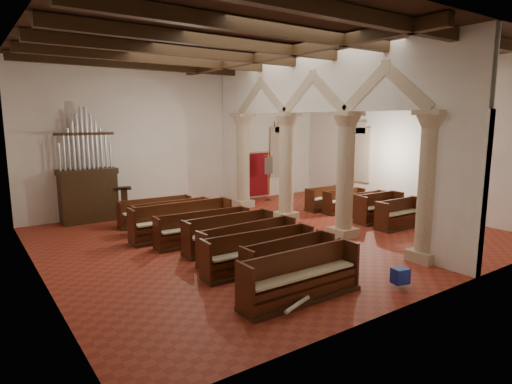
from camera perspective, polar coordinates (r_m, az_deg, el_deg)
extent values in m
plane|color=#9A3821|center=(14.40, 2.17, -5.74)|extent=(14.00, 14.00, 0.00)
plane|color=black|center=(14.05, 2.34, 18.56)|extent=(14.00, 14.00, 0.00)
cube|color=white|center=(19.03, -8.84, 7.07)|extent=(14.00, 0.02, 6.00)
cube|color=white|center=(9.84, 23.96, 4.02)|extent=(14.00, 0.02, 6.00)
cube|color=white|center=(11.17, -27.76, 4.31)|extent=(0.02, 12.00, 6.00)
cube|color=white|center=(18.98, 19.44, 6.63)|extent=(0.02, 12.00, 6.00)
cube|color=beige|center=(12.68, 21.50, -7.89)|extent=(0.75, 0.75, 0.30)
cylinder|color=beige|center=(12.27, 22.01, 0.16)|extent=(0.56, 0.56, 3.30)
cube|color=beige|center=(14.46, 11.54, -5.26)|extent=(0.75, 0.75, 0.30)
cylinder|color=beige|center=(14.10, 11.78, 1.82)|extent=(0.56, 0.56, 3.30)
cube|color=beige|center=(16.59, 4.00, -3.15)|extent=(0.75, 0.75, 0.30)
cylinder|color=beige|center=(16.29, 4.08, 3.03)|extent=(0.56, 0.56, 3.30)
cube|color=beige|center=(18.96, -1.71, -1.51)|extent=(0.75, 0.75, 0.30)
cylinder|color=beige|center=(18.70, -1.74, 3.91)|extent=(0.56, 0.56, 3.30)
cube|color=white|center=(15.09, 7.92, 14.18)|extent=(0.25, 11.90, 1.93)
cube|color=#327255|center=(18.18, 23.10, 3.77)|extent=(0.03, 1.00, 2.20)
cube|color=#327255|center=(20.57, 13.61, 4.87)|extent=(0.03, 1.00, 2.20)
cube|color=#327255|center=(21.74, 3.19, 5.37)|extent=(1.00, 0.03, 2.20)
cube|color=#332110|center=(17.25, -21.41, -0.77)|extent=(2.00, 0.80, 1.80)
cube|color=#332110|center=(17.11, -21.62, 2.53)|extent=(2.10, 0.85, 0.20)
cube|color=#3D2A13|center=(17.37, -17.01, -3.30)|extent=(0.62, 0.62, 0.11)
cube|color=#3D2A13|center=(17.27, -17.10, -1.57)|extent=(0.30, 0.30, 1.17)
cube|color=#3D2A13|center=(17.08, -17.12, 0.49)|extent=(0.65, 0.59, 0.21)
cube|color=maroon|center=(20.90, 0.03, 2.32)|extent=(1.60, 0.06, 2.10)
cylinder|color=gold|center=(20.77, 0.06, 5.32)|extent=(1.80, 0.04, 0.04)
cone|color=#332110|center=(20.44, 1.62, -0.96)|extent=(0.33, 0.33, 0.11)
cylinder|color=gold|center=(20.28, 1.64, 1.98)|extent=(0.04, 0.04, 2.23)
cylinder|color=gold|center=(20.16, 1.65, 4.86)|extent=(0.09, 0.65, 0.03)
cube|color=navy|center=(20.19, 1.68, 3.54)|extent=(0.51, 0.07, 0.79)
cube|color=navy|center=(10.54, 18.68, -10.53)|extent=(0.41, 0.36, 0.36)
cube|color=navy|center=(11.91, 8.24, -7.85)|extent=(0.40, 0.37, 0.32)
cube|color=#162A98|center=(14.15, 0.31, -4.83)|extent=(0.44, 0.39, 0.37)
cylinder|color=white|center=(8.91, 5.54, -14.69)|extent=(0.85, 0.37, 0.09)
cylinder|color=white|center=(10.60, 1.37, -10.57)|extent=(0.96, 0.30, 0.10)
cube|color=#332110|center=(9.50, 6.05, -13.81)|extent=(2.94, 0.73, 0.10)
cube|color=#541D12|center=(9.35, 6.29, -12.33)|extent=(2.79, 0.42, 0.46)
cube|color=#541D12|center=(9.43, 5.36, -10.46)|extent=(2.79, 0.09, 0.97)
cube|color=#541D12|center=(8.50, -1.48, -12.73)|extent=(0.07, 0.62, 0.97)
cube|color=#541D12|center=(10.26, 12.15, -8.95)|extent=(0.07, 0.62, 0.97)
cube|color=beige|center=(9.26, 6.32, -10.86)|extent=(2.68, 0.38, 0.05)
cube|color=#332110|center=(10.51, 4.42, -11.43)|extent=(2.55, 0.76, 0.10)
cube|color=#552E12|center=(10.38, 4.61, -10.14)|extent=(2.40, 0.46, 0.44)
cube|color=#552E12|center=(10.47, 3.84, -8.57)|extent=(2.38, 0.14, 0.92)
cube|color=#552E12|center=(9.66, -1.37, -10.14)|extent=(0.09, 0.58, 0.92)
cube|color=#552E12|center=(11.14, 9.33, -7.54)|extent=(0.09, 0.58, 0.92)
cube|color=beige|center=(10.30, 4.63, -8.88)|extent=(2.30, 0.42, 0.05)
cube|color=#332110|center=(11.11, 0.48, -10.22)|extent=(3.11, 0.83, 0.10)
cube|color=#44170E|center=(10.98, 0.63, -8.99)|extent=(2.94, 0.53, 0.44)
cube|color=#44170E|center=(11.08, -0.04, -7.50)|extent=(2.93, 0.21, 0.92)
cube|color=#44170E|center=(10.20, -6.56, -9.10)|extent=(0.10, 0.58, 0.92)
cube|color=#44170E|center=(11.86, 6.39, -6.41)|extent=(0.10, 0.58, 0.92)
cube|color=beige|center=(10.91, 0.63, -7.79)|extent=(2.82, 0.49, 0.05)
cube|color=#332110|center=(12.01, -0.95, -8.67)|extent=(3.08, 0.84, 0.09)
cube|color=#502B11|center=(11.90, -0.83, -7.54)|extent=(2.92, 0.55, 0.42)
cube|color=#502B11|center=(12.00, -1.42, -6.22)|extent=(2.90, 0.23, 0.90)
cube|color=#502B11|center=(11.15, -7.43, -7.54)|extent=(0.10, 0.57, 0.90)
cube|color=#502B11|center=(12.75, 4.57, -5.30)|extent=(0.10, 0.57, 0.90)
cube|color=beige|center=(11.83, -0.83, -6.45)|extent=(2.80, 0.50, 0.05)
cube|color=#332110|center=(12.82, -3.55, -7.48)|extent=(2.85, 0.72, 0.10)
cube|color=#541A12|center=(12.71, -3.45, -6.36)|extent=(2.70, 0.42, 0.45)
cube|color=#541A12|center=(12.83, -4.00, -5.05)|extent=(2.70, 0.09, 0.94)
cube|color=#541A12|center=(12.06, -9.29, -6.12)|extent=(0.07, 0.60, 0.94)
cube|color=#541A12|center=(13.45, 1.44, -4.34)|extent=(0.07, 0.60, 0.94)
cube|color=beige|center=(12.64, -3.46, -5.27)|extent=(2.59, 0.38, 0.05)
cube|color=#332110|center=(13.54, -6.98, -6.61)|extent=(3.08, 0.81, 0.10)
cube|color=#4A230F|center=(13.43, -6.91, -5.59)|extent=(2.91, 0.52, 0.43)
cube|color=#4A230F|center=(13.56, -7.36, -4.41)|extent=(2.90, 0.21, 0.90)
cube|color=#4A230F|center=(12.82, -12.97, -5.41)|extent=(0.09, 0.57, 0.90)
cube|color=#4A230F|center=(14.16, -1.73, -3.73)|extent=(0.09, 0.57, 0.90)
cube|color=beige|center=(13.37, -6.93, -4.60)|extent=(2.80, 0.48, 0.05)
cube|color=#332110|center=(14.32, -9.73, -5.74)|extent=(3.42, 0.78, 0.11)
cube|color=#511811|center=(14.20, -9.67, -4.64)|extent=(3.26, 0.46, 0.49)
cube|color=#511811|center=(14.36, -10.13, -3.38)|extent=(3.26, 0.10, 1.03)
cube|color=#511811|center=(13.60, -16.23, -4.35)|extent=(0.08, 0.65, 1.03)
cube|color=#511811|center=(14.97, -4.04, -2.72)|extent=(0.08, 0.65, 1.03)
cube|color=beige|center=(14.14, -9.70, -3.58)|extent=(3.13, 0.41, 0.05)
cube|color=#332110|center=(15.27, -11.11, -4.84)|extent=(2.81, 0.69, 0.10)
cube|color=#4E2710|center=(15.17, -11.06, -3.90)|extent=(2.65, 0.40, 0.44)
cube|color=#4E2710|center=(15.31, -11.43, -2.86)|extent=(2.65, 0.08, 0.92)
cube|color=#4E2710|center=(14.69, -16.08, -3.57)|extent=(0.07, 0.58, 0.92)
cube|color=#4E2710|center=(15.76, -6.65, -2.37)|extent=(0.07, 0.58, 0.92)
cube|color=beige|center=(15.11, -11.09, -3.01)|extent=(2.55, 0.36, 0.05)
cube|color=#332110|center=(16.18, -13.20, -4.10)|extent=(2.68, 0.79, 0.09)
cube|color=#511C11|center=(16.08, -13.17, -3.24)|extent=(2.52, 0.50, 0.42)
cube|color=#511C11|center=(16.23, -13.49, -2.30)|extent=(2.50, 0.19, 0.89)
cube|color=#511C11|center=(15.67, -17.67, -2.91)|extent=(0.09, 0.56, 0.89)
cube|color=#511C11|center=(16.59, -9.16, -1.89)|extent=(0.09, 0.56, 0.89)
cube|color=beige|center=(16.03, -13.20, -2.43)|extent=(2.41, 0.46, 0.05)
cube|color=#332110|center=(16.16, 18.58, -4.36)|extent=(2.03, 0.72, 0.10)
cube|color=#541F12|center=(16.07, 18.77, -3.47)|extent=(1.88, 0.42, 0.44)
cube|color=#541F12|center=(16.15, 18.18, -2.48)|extent=(1.87, 0.10, 0.93)
cube|color=#541F12|center=(15.30, 16.45, -3.06)|extent=(0.08, 0.59, 0.93)
cube|color=#541F12|center=(16.84, 20.60, -2.13)|extent=(0.08, 0.59, 0.93)
cube|color=beige|center=(16.02, 18.82, -2.62)|extent=(1.80, 0.38, 0.05)
cube|color=#332110|center=(16.82, 16.06, -3.68)|extent=(2.02, 0.83, 0.10)
cube|color=#542612|center=(16.73, 16.24, -2.76)|extent=(1.86, 0.51, 0.47)
cube|color=#542612|center=(16.82, 15.65, -1.76)|extent=(1.84, 0.17, 0.99)
cube|color=#542612|center=(15.99, 13.93, -2.27)|extent=(0.11, 0.63, 0.99)
cube|color=#542612|center=(17.47, 18.07, -1.47)|extent=(0.11, 0.63, 0.99)
cube|color=beige|center=(16.67, 16.29, -1.89)|extent=(1.78, 0.47, 0.05)
cube|color=#332110|center=(17.69, 14.92, -3.00)|extent=(1.65, 0.65, 0.09)
cube|color=#4E2C10|center=(17.61, 15.07, -2.21)|extent=(1.50, 0.38, 0.42)
cube|color=#4E2C10|center=(17.70, 14.58, -1.37)|extent=(1.50, 0.07, 0.88)
cube|color=#4E2C10|center=(17.02, 13.22, -1.75)|extent=(0.07, 0.56, 0.88)
cube|color=#4E2C10|center=(18.21, 16.55, -1.15)|extent=(0.07, 0.56, 0.88)
cube|color=beige|center=(17.57, 15.10, -1.47)|extent=(1.44, 0.34, 0.05)
cube|color=#332110|center=(18.18, 11.63, -2.53)|extent=(1.95, 0.69, 0.09)
cube|color=#552412|center=(18.10, 11.77, -1.78)|extent=(1.79, 0.42, 0.41)
cube|color=#552412|center=(18.19, 11.31, -0.98)|extent=(1.78, 0.12, 0.86)
cube|color=#552412|center=(17.44, 9.54, -1.38)|extent=(0.08, 0.55, 0.86)
cube|color=#552412|center=(18.77, 13.60, -0.73)|extent=(0.08, 0.55, 0.86)
cube|color=beige|center=(18.05, 11.79, -1.08)|extent=(1.72, 0.38, 0.05)
cube|color=#332110|center=(18.56, 9.12, -2.20)|extent=(1.77, 0.65, 0.09)
cube|color=#44230E|center=(18.48, 9.24, -1.46)|extent=(1.62, 0.37, 0.42)
cube|color=#44230E|center=(18.58, 8.80, -0.66)|extent=(1.62, 0.07, 0.88)
cube|color=#44230E|center=(17.90, 7.16, -1.01)|extent=(0.07, 0.55, 0.88)
cube|color=#44230E|center=(19.07, 10.95, -0.45)|extent=(0.07, 0.55, 0.88)
cube|color=beige|center=(18.43, 9.26, -0.75)|extent=(1.56, 0.33, 0.05)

